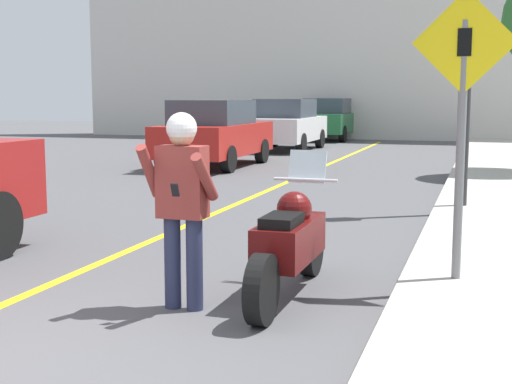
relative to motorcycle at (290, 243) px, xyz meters
The scene contains 9 objects.
road_center_line 4.34m from the motorcycle, 121.93° to the left, with size 0.12×36.00×0.01m.
building_backdrop 24.08m from the motorcycle, 94.06° to the left, with size 28.00×1.20×9.32m.
motorcycle is the anchor object (origin of this frame).
person_biker 1.11m from the motorcycle, 140.01° to the right, with size 0.59×0.46×1.66m.
crossing_sign 1.94m from the motorcycle, 22.36° to the left, with size 0.91×0.08×2.57m.
traffic_light 5.80m from the motorcycle, 75.49° to the left, with size 0.26×0.30×3.98m.
parked_car_red 11.85m from the motorcycle, 114.45° to the left, with size 1.88×4.20×1.68m.
parked_car_white 17.28m from the motorcycle, 105.60° to the left, with size 1.88×4.20×1.68m.
parked_car_green 22.87m from the motorcycle, 101.28° to the left, with size 1.88×4.20×1.68m.
Camera 1 is at (3.30, -3.66, 1.79)m, focal length 50.00 mm.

